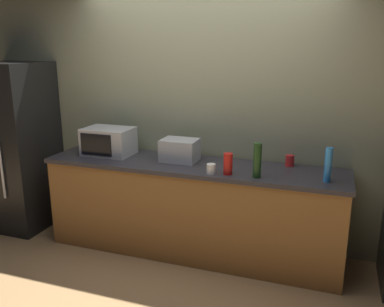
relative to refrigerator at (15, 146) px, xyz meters
name	(u,v)px	position (x,y,z in m)	size (l,w,h in m)	color
ground_plane	(177,271)	(2.05, -0.40, -0.90)	(8.00, 8.00, 0.00)	#A87F51
back_wall	(206,110)	(2.05, 0.41, 0.45)	(6.40, 0.10, 2.70)	gray
counter_run	(192,208)	(2.05, 0.00, -0.45)	(2.84, 0.64, 0.90)	brown
refrigerator	(15,146)	(0.00, 0.00, 0.00)	(0.72, 0.73, 1.80)	black
microwave	(109,141)	(1.14, 0.05, 0.13)	(0.48, 0.35, 0.27)	#B7BABF
toaster_oven	(180,150)	(1.91, 0.06, 0.10)	(0.34, 0.26, 0.21)	#B7BABF
bottle_wine	(257,160)	(2.69, -0.19, 0.15)	(0.07, 0.07, 0.29)	#1E3F19
bottle_hot_sauce	(228,164)	(2.44, -0.20, 0.09)	(0.08, 0.08, 0.19)	red
bottle_spray_cleaner	(328,165)	(3.25, -0.12, 0.14)	(0.06, 0.06, 0.29)	#338CE5
mug_red	(290,161)	(2.92, 0.23, 0.05)	(0.08, 0.08, 0.10)	red
mug_white	(211,169)	(2.31, -0.23, 0.04)	(0.08, 0.08, 0.09)	white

